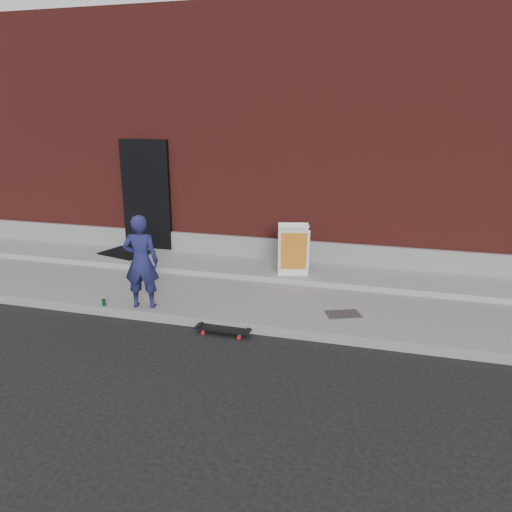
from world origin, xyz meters
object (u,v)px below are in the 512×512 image
(skateboard, at_px, (223,330))
(soda_can, at_px, (104,303))
(child, at_px, (141,262))
(pizza_sign, at_px, (293,250))

(skateboard, bearing_deg, soda_can, 175.17)
(child, xyz_separation_m, soda_can, (-0.61, -0.15, -0.67))
(skateboard, distance_m, pizza_sign, 2.35)
(child, distance_m, pizza_sign, 2.73)
(skateboard, relative_size, pizza_sign, 0.87)
(child, relative_size, soda_can, 13.28)
(child, relative_size, skateboard, 1.85)
(child, bearing_deg, soda_can, 0.01)
(child, relative_size, pizza_sign, 1.61)
(pizza_sign, distance_m, soda_can, 3.32)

